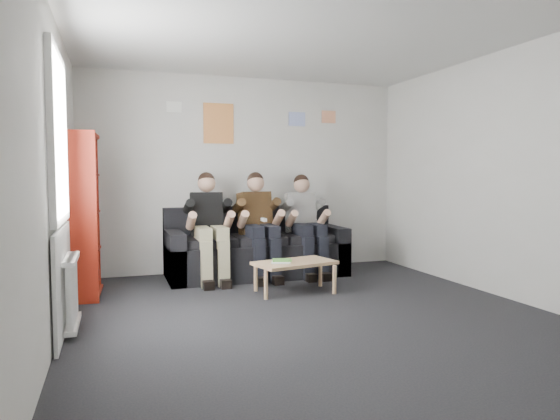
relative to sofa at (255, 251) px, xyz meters
name	(u,v)px	position (x,y,z in m)	size (l,w,h in m)	color
room_shell	(315,174)	(0.00, -2.06, 1.02)	(5.00, 5.00, 5.00)	black
sofa	(255,251)	(0.00, 0.00, 0.00)	(2.34, 0.96, 0.90)	black
bookshelf	(86,215)	(-2.08, -0.51, 0.58)	(0.27, 0.81, 1.80)	maroon
coffee_table	(295,265)	(0.15, -1.11, -0.01)	(0.90, 0.49, 0.36)	tan
game_cases	(282,261)	(-0.01, -1.14, 0.05)	(0.23, 0.19, 0.03)	white
person_left	(210,227)	(-0.65, -0.21, 0.37)	(0.41, 0.88, 1.38)	black
person_middle	(259,225)	(0.00, -0.21, 0.37)	(0.41, 0.89, 1.38)	#50361A
person_right	(306,225)	(0.65, -0.21, 0.35)	(0.40, 0.85, 1.35)	white
radiator	(72,292)	(-2.15, -1.86, 0.02)	(0.10, 0.64, 0.60)	white
window	(60,212)	(-2.22, -1.86, 0.70)	(0.05, 1.30, 2.36)	white
poster_large	(219,123)	(-0.40, 0.43, 1.72)	(0.42, 0.01, 0.55)	#DFB24E
poster_blue	(297,119)	(0.75, 0.43, 1.82)	(0.25, 0.01, 0.20)	blue
poster_pink	(329,117)	(1.25, 0.43, 1.87)	(0.22, 0.01, 0.18)	#DC4486
poster_sign	(174,107)	(-1.00, 0.43, 1.92)	(0.20, 0.01, 0.14)	white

